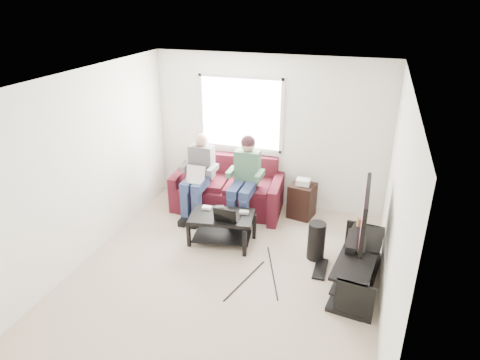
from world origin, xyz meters
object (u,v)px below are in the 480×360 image
subwoofer (316,241)px  coffee_table (222,222)px  sofa (228,190)px  tv_stand (358,268)px  end_table (302,200)px  tv (365,215)px

subwoofer → coffee_table: bearing=-179.5°
subwoofer → sofa: bearing=146.9°
coffee_table → tv_stand: bearing=-10.8°
sofa → coffee_table: 1.15m
tv_stand → sofa: bearing=146.8°
coffee_table → tv_stand: (2.01, -0.38, -0.12)m
tv_stand → end_table: size_ratio=2.24×
subwoofer → tv: bearing=-26.4°
tv_stand → subwoofer: bearing=146.5°
coffee_table → tv_stand: size_ratio=0.66×
tv_stand → subwoofer: 0.72m
coffee_table → tv: (2.01, -0.28, 0.61)m
tv_stand → tv: bearing=91.5°
tv_stand → tv: 0.74m
coffee_table → subwoofer: subwoofer is taller
subwoofer → end_table: bearing=109.4°
tv_stand → end_table: (-1.01, 1.57, 0.09)m
sofa → tv_stand: size_ratio=1.27×
tv_stand → tv: size_ratio=1.39×
tv_stand → subwoofer: (-0.60, 0.40, 0.06)m
sofa → tv: tv is taller
sofa → tv_stand: bearing=-33.2°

